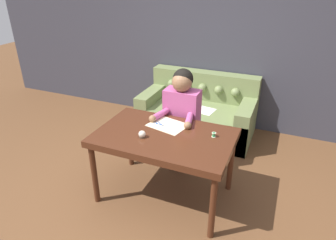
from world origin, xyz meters
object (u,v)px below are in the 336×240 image
at_px(dining_table, 164,141).
at_px(pin_cushion, 142,134).
at_px(person, 182,119).
at_px(couch, 198,113).
at_px(scissors, 161,125).
at_px(thread_spool, 214,135).

height_order(dining_table, pin_cushion, pin_cushion).
bearing_deg(pin_cushion, person, 78.18).
relative_size(couch, scissors, 6.77).
bearing_deg(thread_spool, person, 139.38).
bearing_deg(couch, dining_table, -85.48).
bearing_deg(couch, pin_cushion, -91.85).
distance_m(scissors, thread_spool, 0.59).
xyz_separation_m(couch, person, (0.09, -0.99, 0.36)).
height_order(couch, scissors, couch).
bearing_deg(person, thread_spool, -40.62).
bearing_deg(dining_table, couch, 94.52).
height_order(person, pin_cushion, person).
distance_m(couch, person, 1.05).
height_order(thread_spool, pin_cushion, pin_cushion).
xyz_separation_m(couch, scissors, (0.00, -1.39, 0.46)).
bearing_deg(dining_table, thread_spool, 17.56).
bearing_deg(pin_cushion, couch, 88.15).
relative_size(scissors, pin_cushion, 3.40).
bearing_deg(scissors, couch, 90.15).
bearing_deg(person, scissors, -102.64).
distance_m(person, thread_spool, 0.67).
height_order(scissors, pin_cushion, pin_cushion).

